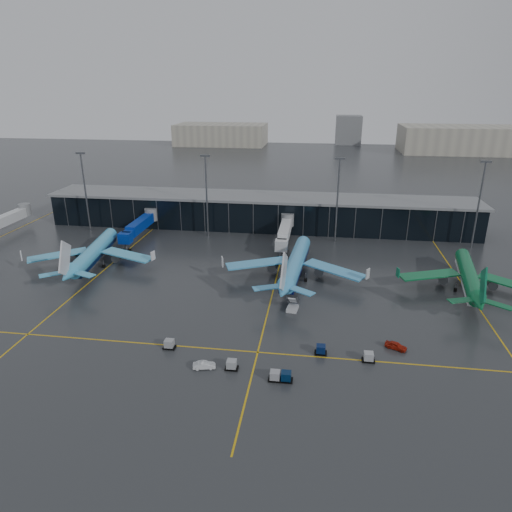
# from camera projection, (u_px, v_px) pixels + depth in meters

# --- Properties ---
(ground) EXTENTS (600.00, 600.00, 0.00)m
(ground) POSITION_uv_depth(u_px,v_px,m) (221.00, 310.00, 97.52)
(ground) COLOR #282B2D
(ground) RESTS_ON ground
(terminal_pier) EXTENTS (142.00, 17.00, 10.70)m
(terminal_pier) POSITION_uv_depth(u_px,v_px,m) (260.00, 211.00, 153.03)
(terminal_pier) COLOR black
(terminal_pier) RESTS_ON ground
(jet_bridges) EXTENTS (94.00, 27.50, 7.20)m
(jet_bridges) POSITION_uv_depth(u_px,v_px,m) (139.00, 226.00, 140.33)
(jet_bridges) COLOR #595B60
(jet_bridges) RESTS_ON ground
(flood_masts) EXTENTS (203.00, 0.50, 25.50)m
(flood_masts) POSITION_uv_depth(u_px,v_px,m) (271.00, 195.00, 138.29)
(flood_masts) COLOR #595B60
(flood_masts) RESTS_ON ground
(distant_hangars) EXTENTS (260.00, 71.00, 22.00)m
(distant_hangars) POSITION_uv_depth(u_px,v_px,m) (364.00, 137.00, 337.99)
(distant_hangars) COLOR #B2AD99
(distant_hangars) RESTS_ON ground
(taxi_lines) EXTENTS (220.00, 120.00, 0.02)m
(taxi_lines) POSITION_uv_depth(u_px,v_px,m) (273.00, 292.00, 106.03)
(taxi_lines) COLOR gold
(taxi_lines) RESTS_ON ground
(airliner_arkefly) EXTENTS (40.22, 44.35, 12.25)m
(airliner_arkefly) POSITION_uv_depth(u_px,v_px,m) (93.00, 243.00, 119.93)
(airliner_arkefly) COLOR #42ACDB
(airliner_arkefly) RESTS_ON ground
(airliner_klm_near) EXTENTS (39.53, 44.14, 12.70)m
(airliner_klm_near) POSITION_uv_depth(u_px,v_px,m) (296.00, 254.00, 112.03)
(airliner_klm_near) COLOR #419FD7
(airliner_klm_near) RESTS_ON ground
(airliner_aer_lingus) EXTENTS (38.70, 42.53, 11.61)m
(airliner_aer_lingus) POSITION_uv_depth(u_px,v_px,m) (470.00, 267.00, 105.40)
(airliner_aer_lingus) COLOR #0B6334
(airliner_aer_lingus) RESTS_ON ground
(baggage_carts) EXTENTS (37.94, 10.43, 1.70)m
(baggage_carts) POSITION_uv_depth(u_px,v_px,m) (275.00, 361.00, 78.30)
(baggage_carts) COLOR black
(baggage_carts) RESTS_ON ground
(mobile_airstair) EXTENTS (2.63, 3.48, 3.45)m
(mobile_airstair) POSITION_uv_depth(u_px,v_px,m) (293.00, 307.00, 97.44)
(mobile_airstair) COLOR silver
(mobile_airstair) RESTS_ON ground
(service_van_red) EXTENTS (4.24, 3.17, 1.34)m
(service_van_red) POSITION_uv_depth(u_px,v_px,m) (396.00, 346.00, 83.12)
(service_van_red) COLOR #A31C0C
(service_van_red) RESTS_ON ground
(service_van_white) EXTENTS (4.05, 2.20, 1.27)m
(service_van_white) POSITION_uv_depth(u_px,v_px,m) (204.00, 365.00, 77.44)
(service_van_white) COLOR silver
(service_van_white) RESTS_ON ground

